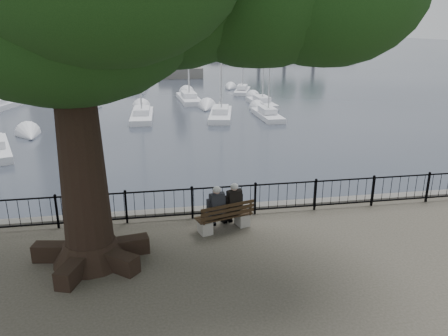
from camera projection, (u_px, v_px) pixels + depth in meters
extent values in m
cube|color=#585654|center=(221.00, 223.00, 14.43)|extent=(200.00, 0.40, 1.20)
plane|color=#242B38|center=(156.00, 53.00, 108.18)|extent=(260.00, 260.00, 0.00)
cube|color=black|center=(224.00, 187.00, 13.50)|extent=(22.00, 0.04, 0.04)
cube|color=black|center=(224.00, 212.00, 13.76)|extent=(22.00, 0.04, 0.04)
cube|color=gray|center=(205.00, 227.00, 12.62)|extent=(0.44, 0.50, 0.38)
cube|color=gray|center=(242.00, 219.00, 13.14)|extent=(0.44, 0.50, 0.38)
cube|color=black|center=(224.00, 216.00, 12.81)|extent=(1.76, 0.94, 0.04)
cube|color=black|center=(228.00, 210.00, 12.50)|extent=(1.63, 0.53, 0.38)
cube|color=black|center=(216.00, 214.00, 12.67)|extent=(0.41, 0.37, 0.23)
cube|color=black|center=(217.00, 204.00, 12.47)|extent=(0.46, 0.34, 0.56)
sphere|color=tan|center=(217.00, 190.00, 12.37)|extent=(0.22, 0.22, 0.22)
ellipsoid|color=#A8A8A8|center=(217.00, 190.00, 12.34)|extent=(0.23, 0.23, 0.19)
cube|color=black|center=(212.00, 220.00, 13.00)|extent=(0.41, 0.48, 0.42)
cube|color=black|center=(233.00, 210.00, 12.90)|extent=(0.41, 0.37, 0.23)
cube|color=black|center=(235.00, 200.00, 12.70)|extent=(0.46, 0.34, 0.56)
sphere|color=tan|center=(234.00, 187.00, 12.61)|extent=(0.22, 0.22, 0.22)
ellipsoid|color=#A8A8A8|center=(234.00, 186.00, 12.58)|extent=(0.23, 0.23, 0.19)
cube|color=black|center=(229.00, 217.00, 13.24)|extent=(0.41, 0.48, 0.42)
cone|color=black|center=(91.00, 250.00, 11.15)|extent=(1.92, 1.92, 0.57)
cone|color=black|center=(78.00, 132.00, 10.18)|extent=(1.24, 1.24, 6.78)
cube|color=#585654|center=(43.00, 66.00, 66.75)|extent=(9.44, 9.44, 1.40)
cube|color=#585654|center=(180.00, 72.00, 58.71)|extent=(5.74, 5.74, 1.40)
cube|color=gray|center=(179.00, 54.00, 57.95)|extent=(2.11, 2.48, 3.83)
cube|color=#585654|center=(178.00, 37.00, 57.30)|extent=(2.48, 2.86, 0.30)
cube|color=gray|center=(178.00, 31.00, 57.31)|extent=(1.24, 2.11, 1.34)
cube|color=gray|center=(178.00, 26.00, 56.20)|extent=(1.44, 0.96, 1.53)
sphere|color=gray|center=(178.00, 17.00, 55.51)|extent=(1.63, 1.63, 1.63)
cube|color=silver|center=(142.00, 117.00, 32.78)|extent=(1.74, 5.62, 0.62)
cube|color=silver|center=(142.00, 111.00, 32.62)|extent=(1.21, 2.31, 0.46)
cylinder|color=silver|center=(137.00, 29.00, 30.51)|extent=(0.12, 0.12, 12.04)
cube|color=silver|center=(221.00, 116.00, 33.18)|extent=(2.67, 5.81, 0.62)
cube|color=silver|center=(221.00, 110.00, 33.02)|extent=(1.59, 2.47, 0.47)
cylinder|color=silver|center=(221.00, 42.00, 31.17)|extent=(0.12, 0.12, 10.31)
cube|color=silver|center=(262.00, 104.00, 38.12)|extent=(1.67, 5.20, 0.57)
cube|color=silver|center=(262.00, 99.00, 37.96)|extent=(1.15, 2.14, 0.43)
cylinder|color=silver|center=(264.00, 53.00, 36.48)|extent=(0.11, 0.11, 8.10)
cube|color=silver|center=(3.00, 107.00, 36.98)|extent=(3.24, 6.23, 0.67)
cube|color=silver|center=(2.00, 101.00, 36.83)|extent=(1.84, 2.69, 0.50)
cube|color=silver|center=(189.00, 100.00, 40.16)|extent=(1.98, 5.90, 0.65)
cube|color=silver|center=(189.00, 95.00, 40.00)|extent=(1.33, 2.44, 0.48)
cylinder|color=silver|center=(188.00, 35.00, 38.05)|extent=(0.13, 0.13, 10.90)
cube|color=silver|center=(242.00, 92.00, 45.09)|extent=(2.63, 4.81, 0.52)
cube|color=silver|center=(242.00, 87.00, 44.93)|extent=(1.47, 2.09, 0.39)
cylinder|color=silver|center=(243.00, 52.00, 43.60)|extent=(0.10, 0.10, 7.35)
cube|color=silver|center=(138.00, 89.00, 47.19)|extent=(2.14, 6.04, 0.66)
cube|color=silver|center=(138.00, 84.00, 47.03)|extent=(1.41, 2.51, 0.49)
cylinder|color=silver|center=(134.00, 27.00, 44.87)|extent=(0.13, 0.13, 12.22)
cube|color=silver|center=(82.00, 116.00, 33.37)|extent=(2.19, 5.68, 0.62)
cube|color=silver|center=(82.00, 109.00, 33.21)|extent=(1.39, 2.37, 0.46)
cylinder|color=silver|center=(74.00, 41.00, 31.35)|extent=(0.12, 0.12, 10.46)
cube|color=silver|center=(267.00, 116.00, 33.12)|extent=(1.50, 4.88, 0.54)
cube|color=silver|center=(267.00, 110.00, 32.97)|extent=(1.05, 2.00, 0.40)
cylinder|color=silver|center=(270.00, 49.00, 31.32)|extent=(0.11, 0.11, 9.26)
cube|color=#3A362D|center=(280.00, 56.00, 90.48)|extent=(30.00, 8.00, 1.20)
cylinder|color=black|center=(259.00, 44.00, 87.02)|extent=(0.70, 0.70, 4.00)
ellipsoid|color=#133311|center=(260.00, 23.00, 85.77)|extent=(5.20, 5.20, 4.16)
cylinder|color=black|center=(285.00, 43.00, 89.85)|extent=(0.70, 0.70, 4.00)
ellipsoid|color=#133311|center=(286.00, 23.00, 88.59)|extent=(5.20, 5.20, 4.16)
cylinder|color=black|center=(315.00, 43.00, 89.87)|extent=(0.70, 0.70, 4.00)
ellipsoid|color=#133311|center=(316.00, 23.00, 88.61)|extent=(5.20, 5.20, 4.16)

